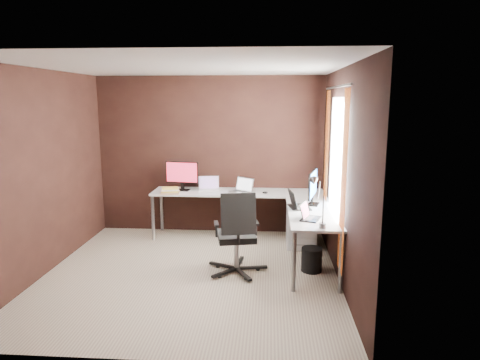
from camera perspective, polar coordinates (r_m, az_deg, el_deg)
name	(u,v)px	position (r m, az deg, el deg)	size (l,w,h in m)	color
room	(218,172)	(5.13, -2.91, 1.07)	(3.60, 3.60, 2.50)	#BAAF91
desk	(261,202)	(6.16, 2.86, -2.96)	(2.65, 2.25, 0.73)	silver
drawer_pedestal	(301,226)	(6.39, 8.14, -6.09)	(0.42, 0.50, 0.60)	silver
monitor_left	(182,174)	(6.72, -7.74, 0.77)	(0.52, 0.17, 0.45)	black
monitor_right	(313,185)	(5.82, 9.68, -0.72)	(0.20, 0.56, 0.47)	black
laptop_white	(209,187)	(6.72, -4.16, -0.96)	(0.34, 0.27, 0.21)	silver
laptop_silver	(242,189)	(6.53, 0.30, -1.26)	(0.41, 0.40, 0.23)	silver
laptop_black_big	(297,204)	(5.67, 7.59, -3.19)	(0.31, 0.39, 0.24)	black
laptop_black_small	(309,216)	(5.16, 9.13, -4.71)	(0.29, 0.34, 0.19)	black
book_stack	(170,191)	(6.57, -9.30, -1.40)	(0.30, 0.26, 0.09)	tan
mouse_left	(172,192)	(6.57, -9.06, -1.59)	(0.09, 0.06, 0.04)	black
mouse_corner	(265,193)	(6.47, 3.35, -1.68)	(0.09, 0.05, 0.03)	black
desk_lamp	(317,196)	(4.81, 10.22, -2.06)	(0.19, 0.22, 0.57)	slate
office_chair	(237,249)	(5.36, -0.44, -9.20)	(0.59, 0.61, 1.05)	black
wastebasket	(312,260)	(5.54, 9.53, -10.41)	(0.26, 0.26, 0.30)	black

